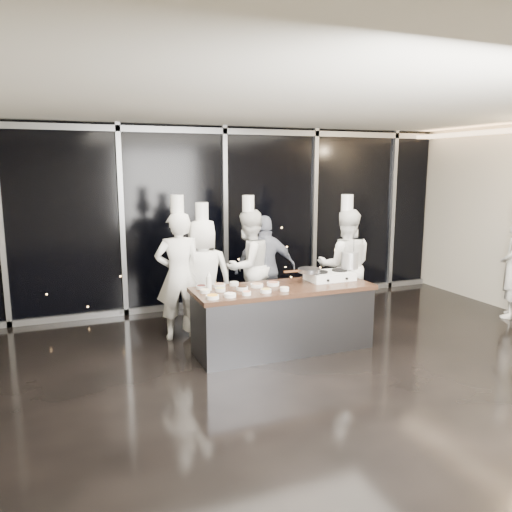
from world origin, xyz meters
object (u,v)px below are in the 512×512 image
at_px(stove, 330,276).
at_px(frying_pan, 309,270).
at_px(guest, 265,268).
at_px(stock_pot, 350,260).
at_px(chef_left, 203,276).
at_px(chef_far_left, 179,275).
at_px(demo_counter, 283,318).
at_px(chef_right, 345,266).
at_px(chef_center, 248,266).

relative_size(stove, frying_pan, 1.20).
relative_size(frying_pan, guest, 0.32).
bearing_deg(stock_pot, guest, 123.16).
bearing_deg(chef_left, chef_far_left, 19.43).
height_order(demo_counter, chef_right, chef_right).
xyz_separation_m(stock_pot, chef_left, (-1.94, 0.94, -0.27)).
xyz_separation_m(chef_center, chef_right, (1.45, -0.58, 0.01)).
relative_size(guest, chef_right, 0.84).
distance_m(stove, stock_pot, 0.39).
bearing_deg(stove, chef_left, 148.38).
relative_size(stove, stock_pot, 2.71).
distance_m(stove, chef_far_left, 2.17).
bearing_deg(chef_left, chef_center, -150.74).
distance_m(chef_left, chef_center, 0.90).
height_order(stove, chef_left, chef_left).
bearing_deg(chef_center, chef_left, -3.12).
relative_size(stock_pot, chef_center, 0.12).
bearing_deg(demo_counter, stove, 7.71).
distance_m(chef_far_left, chef_center, 1.28).
bearing_deg(demo_counter, chef_right, 28.73).
bearing_deg(stock_pot, demo_counter, -173.88).
relative_size(demo_counter, chef_right, 1.19).
bearing_deg(demo_counter, stock_pot, 6.12).
xyz_separation_m(stove, guest, (-0.47, 1.25, -0.10)).
height_order(demo_counter, chef_left, chef_left).
distance_m(stove, guest, 1.34).
xyz_separation_m(chef_left, chef_right, (2.29, -0.26, 0.04)).
height_order(stock_pot, chef_center, chef_center).
bearing_deg(stove, chef_center, 120.01).
height_order(chef_left, guest, chef_left).
relative_size(stock_pot, guest, 0.14).
bearing_deg(chef_right, frying_pan, 58.07).
bearing_deg(chef_far_left, guest, -157.34).
relative_size(chef_far_left, chef_left, 1.06).
relative_size(demo_counter, chef_center, 1.20).
bearing_deg(chef_left, frying_pan, 151.45).
height_order(frying_pan, chef_left, chef_left).
bearing_deg(guest, stove, 118.02).
distance_m(frying_pan, chef_center, 1.35).
height_order(chef_left, chef_right, chef_right).
relative_size(chef_center, guest, 1.19).
bearing_deg(chef_left, stove, 157.85).
bearing_deg(chef_left, stock_pot, 162.69).
xyz_separation_m(stove, frying_pan, (-0.34, -0.00, 0.10)).
distance_m(chef_center, guest, 0.29).
distance_m(stock_pot, chef_right, 0.80).
xyz_separation_m(chef_center, guest, (0.29, -0.02, -0.06)).
xyz_separation_m(stove, chef_right, (0.68, 0.70, -0.04)).
relative_size(chef_left, chef_center, 0.97).
xyz_separation_m(demo_counter, frying_pan, (0.44, 0.10, 0.61)).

